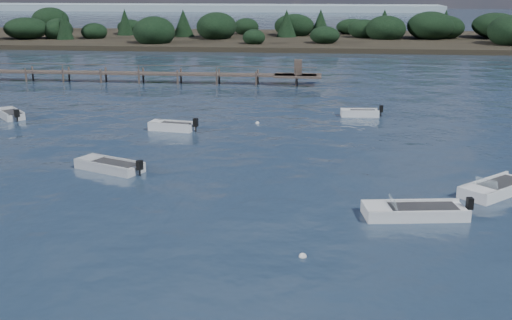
# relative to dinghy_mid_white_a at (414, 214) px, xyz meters

# --- Properties ---
(ground) EXTENTS (400.00, 400.00, 0.00)m
(ground) POSITION_rel_dinghy_mid_white_a_xyz_m (-11.11, 51.54, -0.16)
(ground) COLOR #172537
(ground) RESTS_ON ground
(dinghy_mid_white_a) EXTENTS (5.21, 2.45, 1.20)m
(dinghy_mid_white_a) POSITION_rel_dinghy_mid_white_a_xyz_m (0.00, 0.00, 0.00)
(dinghy_mid_white_a) COLOR silver
(dinghy_mid_white_a) RESTS_ON ground
(dinghy_mid_white_b) EXTENTS (4.48, 4.42, 1.23)m
(dinghy_mid_white_b) POSITION_rel_dinghy_mid_white_a_xyz_m (4.74, 4.01, 0.00)
(dinghy_mid_white_b) COLOR silver
(dinghy_mid_white_b) RESTS_ON ground
(tender_far_white) EXTENTS (3.78, 1.84, 1.27)m
(tender_far_white) POSITION_rel_dinghy_mid_white_a_xyz_m (-15.52, 16.74, 0.02)
(tender_far_white) COLOR silver
(tender_far_white) RESTS_ON ground
(tender_far_grey_b) EXTENTS (3.45, 1.44, 1.17)m
(tender_far_grey_b) POSITION_rel_dinghy_mid_white_a_xyz_m (-1.36, 23.40, 0.01)
(tender_far_grey_b) COLOR silver
(tender_far_grey_b) RESTS_ON ground
(dinghy_mid_grey) EXTENTS (4.50, 3.15, 1.14)m
(dinghy_mid_grey) POSITION_rel_dinghy_mid_white_a_xyz_m (-16.74, 6.06, -0.00)
(dinghy_mid_grey) COLOR #A4A8AB
(dinghy_mid_grey) RESTS_ON ground
(tender_far_grey) EXTENTS (3.36, 3.50, 1.25)m
(tender_far_grey) POSITION_rel_dinghy_mid_white_a_xyz_m (-29.67, 19.85, 0.02)
(tender_far_grey) COLOR #A4A8AB
(tender_far_grey) RESTS_ON ground
(buoy_b) EXTENTS (0.32, 0.32, 0.32)m
(buoy_b) POSITION_rel_dinghy_mid_white_a_xyz_m (-5.04, -5.13, -0.16)
(buoy_b) COLOR silver
(buoy_b) RESTS_ON ground
(buoy_e) EXTENTS (0.32, 0.32, 0.32)m
(buoy_e) POSITION_rel_dinghy_mid_white_a_xyz_m (-9.43, 19.78, -0.16)
(buoy_e) COLOR silver
(buoy_e) RESTS_ON ground
(jetty) EXTENTS (64.50, 3.20, 3.40)m
(jetty) POSITION_rel_dinghy_mid_white_a_xyz_m (-32.86, 39.53, 0.83)
(jetty) COLOR #4B3F37
(jetty) RESTS_ON ground
(far_headland) EXTENTS (190.00, 40.00, 5.80)m
(far_headland) POSITION_rel_dinghy_mid_white_a_xyz_m (13.89, 91.54, 1.81)
(far_headland) COLOR black
(far_headland) RESTS_ON ground
(distant_haze) EXTENTS (280.00, 20.00, 2.40)m
(distant_haze) POSITION_rel_dinghy_mid_white_a_xyz_m (-101.11, 221.54, -0.16)
(distant_haze) COLOR #8A9FAB
(distant_haze) RESTS_ON ground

